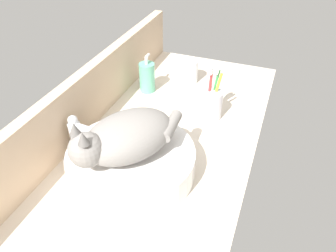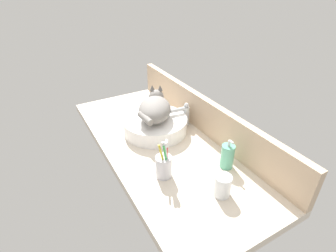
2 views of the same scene
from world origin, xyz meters
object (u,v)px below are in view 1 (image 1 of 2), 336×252
at_px(soap_dispenser, 147,77).
at_px(cat, 125,137).
at_px(water_glass, 189,72).
at_px(sink_basin, 132,162).
at_px(faucet, 79,135).
at_px(toothbrush_cup, 212,103).

bearing_deg(soap_dispenser, cat, -162.90).
distance_m(soap_dispenser, water_glass, 0.18).
bearing_deg(soap_dispenser, sink_basin, -161.67).
height_order(faucet, toothbrush_cup, toothbrush_cup).
bearing_deg(water_glass, cat, -179.40).
relative_size(sink_basin, cat, 1.16).
distance_m(faucet, water_glass, 0.56).
relative_size(sink_basin, toothbrush_cup, 1.86).
xyz_separation_m(soap_dispenser, toothbrush_cup, (-0.08, -0.28, -0.00)).
xyz_separation_m(cat, soap_dispenser, (0.44, 0.14, -0.08)).
bearing_deg(sink_basin, faucet, 83.92).
distance_m(sink_basin, faucet, 0.18).
distance_m(cat, faucet, 0.18).
distance_m(sink_basin, soap_dispenser, 0.45).
xyz_separation_m(sink_basin, cat, (-0.01, 0.01, 0.10)).
relative_size(soap_dispenser, water_glass, 1.59).
bearing_deg(faucet, soap_dispenser, -4.87).
bearing_deg(soap_dispenser, water_glass, -46.05).
bearing_deg(sink_basin, cat, 151.79).
bearing_deg(toothbrush_cup, cat, 158.36).
distance_m(faucet, toothbrush_cup, 0.45).
xyz_separation_m(sink_basin, toothbrush_cup, (0.34, -0.13, 0.02)).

